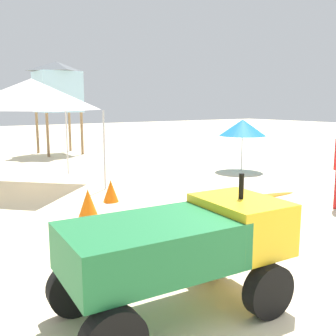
{
  "coord_description": "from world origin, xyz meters",
  "views": [
    {
      "loc": [
        -4.11,
        -2.67,
        2.3
      ],
      "look_at": [
        0.37,
        3.91,
        0.98
      ],
      "focal_mm": 41.51,
      "sensor_mm": 36.0,
      "label": 1
    }
  ],
  "objects": [
    {
      "name": "beach_umbrella_mid",
      "position": [
        5.49,
        6.9,
        1.49
      ],
      "size": [
        1.6,
        1.6,
        1.77
      ],
      "color": "beige",
      "rests_on": "ground"
    },
    {
      "name": "lifeguard_tower",
      "position": [
        1.81,
        14.93,
        3.04
      ],
      "size": [
        1.98,
        1.98,
        4.16
      ],
      "color": "olive",
      "rests_on": "ground"
    },
    {
      "name": "traffic_cone_far",
      "position": [
        -1.13,
        4.6,
        0.3
      ],
      "size": [
        0.41,
        0.41,
        0.59
      ],
      "primitive_type": "cone",
      "color": "orange",
      "rests_on": "ground"
    },
    {
      "name": "utility_cart",
      "position": [
        -1.71,
        0.56,
        0.78
      ],
      "size": [
        2.63,
        1.44,
        1.5
      ],
      "color": "#1E6B38",
      "rests_on": "ground"
    },
    {
      "name": "popup_canopy",
      "position": [
        -1.15,
        8.25,
        2.54
      ],
      "size": [
        2.91,
        2.91,
        2.97
      ],
      "color": "#B2B2B7",
      "rests_on": "ground"
    },
    {
      "name": "ground",
      "position": [
        0.0,
        0.0,
        0.0
      ],
      "size": [
        80.0,
        80.0,
        0.0
      ],
      "primitive_type": "plane",
      "color": "beige"
    },
    {
      "name": "traffic_cone_near",
      "position": [
        -0.19,
        5.49,
        0.27
      ],
      "size": [
        0.37,
        0.37,
        0.53
      ],
      "primitive_type": "cone",
      "color": "orange",
      "rests_on": "ground"
    },
    {
      "name": "surfboard_pile",
      "position": [
        1.82,
        3.14,
        0.16
      ],
      "size": [
        2.63,
        0.68,
        0.32
      ],
      "color": "#268CCC",
      "rests_on": "ground"
    }
  ]
}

